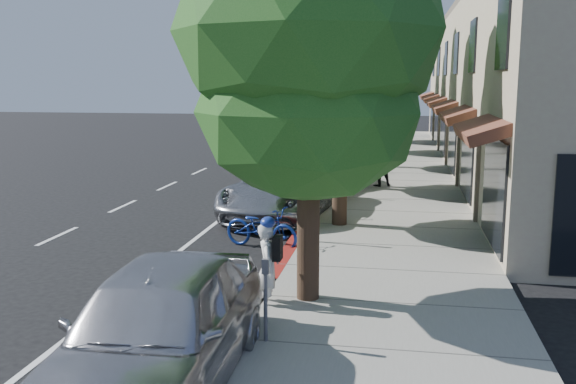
% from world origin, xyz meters
% --- Properties ---
extents(ground, '(120.00, 120.00, 0.00)m').
position_xyz_m(ground, '(0.00, 0.00, 0.00)').
color(ground, black).
rests_on(ground, ground).
extents(sidewalk, '(4.60, 56.00, 0.15)m').
position_xyz_m(sidewalk, '(2.30, 8.00, 0.07)').
color(sidewalk, gray).
rests_on(sidewalk, ground).
extents(curb, '(0.30, 56.00, 0.15)m').
position_xyz_m(curb, '(0.00, 8.00, 0.07)').
color(curb, '#9E998E').
rests_on(curb, ground).
extents(curb_red_segment, '(0.32, 4.00, 0.15)m').
position_xyz_m(curb_red_segment, '(0.00, 1.00, 0.07)').
color(curb_red_segment, maroon).
rests_on(curb_red_segment, ground).
extents(storefront_building, '(10.00, 36.00, 7.00)m').
position_xyz_m(storefront_building, '(9.60, 18.00, 3.50)').
color(storefront_building, '#B8AD8E').
rests_on(storefront_building, ground).
extents(street_tree_0, '(4.57, 4.57, 7.52)m').
position_xyz_m(street_tree_0, '(0.90, -2.00, 4.65)').
color(street_tree_0, black).
rests_on(street_tree_0, ground).
extents(street_tree_1, '(4.60, 4.60, 7.53)m').
position_xyz_m(street_tree_1, '(0.90, 4.00, 4.65)').
color(street_tree_1, black).
rests_on(street_tree_1, ground).
extents(street_tree_2, '(4.84, 4.84, 7.67)m').
position_xyz_m(street_tree_2, '(0.90, 10.00, 4.70)').
color(street_tree_2, black).
rests_on(street_tree_2, ground).
extents(street_tree_3, '(4.52, 4.52, 8.39)m').
position_xyz_m(street_tree_3, '(0.90, 16.00, 5.31)').
color(street_tree_3, black).
rests_on(street_tree_3, ground).
extents(street_tree_4, '(4.72, 4.72, 7.55)m').
position_xyz_m(street_tree_4, '(0.90, 22.00, 4.64)').
color(street_tree_4, black).
rests_on(street_tree_4, ground).
extents(street_tree_5, '(5.00, 5.00, 7.87)m').
position_xyz_m(street_tree_5, '(0.90, 28.00, 4.82)').
color(street_tree_5, black).
rests_on(street_tree_5, ground).
extents(cyclist, '(0.48, 0.63, 1.56)m').
position_xyz_m(cyclist, '(0.25, -2.34, 0.78)').
color(cyclist, silver).
rests_on(cyclist, ground).
extents(bicycle, '(2.06, 1.27, 1.02)m').
position_xyz_m(bicycle, '(-0.76, 1.75, 0.51)').
color(bicycle, navy).
rests_on(bicycle, ground).
extents(silver_suv, '(3.34, 6.04, 1.60)m').
position_xyz_m(silver_suv, '(-0.90, 5.50, 0.80)').
color(silver_suv, '#A0A0A5').
rests_on(silver_suv, ground).
extents(dark_sedan, '(2.14, 5.18, 1.67)m').
position_xyz_m(dark_sedan, '(-0.83, 10.33, 0.83)').
color(dark_sedan, black).
rests_on(dark_sedan, ground).
extents(white_pickup, '(2.16, 5.24, 1.52)m').
position_xyz_m(white_pickup, '(-1.60, 15.00, 0.76)').
color(white_pickup, silver).
rests_on(white_pickup, ground).
extents(dark_suv_far, '(2.42, 4.90, 1.61)m').
position_xyz_m(dark_suv_far, '(-0.70, 26.10, 0.80)').
color(dark_suv_far, black).
rests_on(dark_suv_far, ground).
extents(near_car_a, '(2.11, 5.06, 1.71)m').
position_xyz_m(near_car_a, '(-0.54, -5.50, 0.86)').
color(near_car_a, '#B5B4B9').
rests_on(near_car_a, ground).
extents(pedestrian, '(1.00, 0.92, 1.67)m').
position_xyz_m(pedestrian, '(1.76, 10.49, 0.98)').
color(pedestrian, black).
rests_on(pedestrian, sidewalk).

